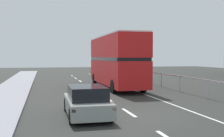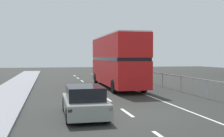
# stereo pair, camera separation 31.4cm
# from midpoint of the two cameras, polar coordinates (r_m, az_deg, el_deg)

# --- Properties ---
(ground_plane) EXTENTS (75.71, 120.00, 0.10)m
(ground_plane) POSITION_cam_midpoint_polar(r_m,az_deg,el_deg) (13.15, 4.38, -9.47)
(ground_plane) COLOR #282926
(lane_paint_markings) EXTENTS (3.17, 46.00, 0.01)m
(lane_paint_markings) POSITION_cam_midpoint_polar(r_m,az_deg,el_deg) (21.59, 2.61, -4.67)
(lane_paint_markings) COLOR silver
(lane_paint_markings) RESTS_ON ground
(bridge_side_railing) EXTENTS (0.10, 42.00, 1.21)m
(bridge_side_railing) POSITION_cam_midpoint_polar(r_m,az_deg,el_deg) (23.53, 12.12, -1.77)
(bridge_side_railing) COLOR #B2ADB7
(bridge_side_railing) RESTS_ON ground
(double_decker_bus_red) EXTENTS (2.55, 10.90, 4.44)m
(double_decker_bus_red) POSITION_cam_midpoint_polar(r_m,az_deg,el_deg) (24.51, 1.30, 1.72)
(double_decker_bus_red) COLOR red
(double_decker_bus_red) RESTS_ON ground
(hatchback_car_near) EXTENTS (1.80, 4.22, 1.36)m
(hatchback_car_near) POSITION_cam_midpoint_polar(r_m,az_deg,el_deg) (12.79, -4.84, -6.60)
(hatchback_car_near) COLOR gray
(hatchback_car_near) RESTS_ON ground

